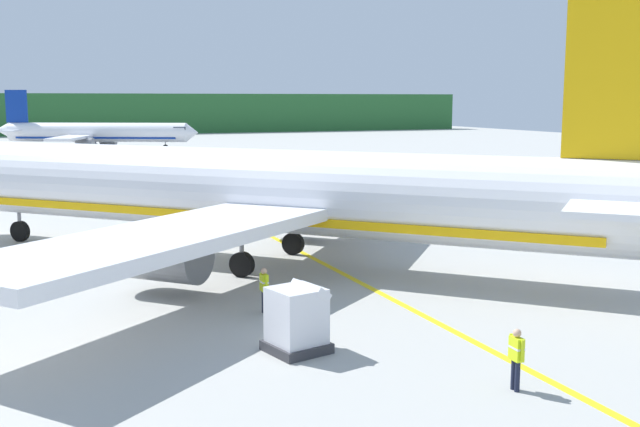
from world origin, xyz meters
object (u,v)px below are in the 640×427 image
object	(u,v)px
airliner_foreground	(251,192)
crew_loader_left	(516,354)
airliner_distant	(146,123)
crew_marshaller	(264,287)
airliner_far_taxiway	(95,133)
cargo_container_near	(297,320)

from	to	relation	value
airliner_foreground	crew_loader_left	size ratio (longest dim) A/B	19.18
airliner_distant	crew_loader_left	world-z (taller)	airliner_distant
crew_loader_left	crew_marshaller	bearing A→B (deg)	112.14
airliner_foreground	crew_marshaller	size ratio (longest dim) A/B	19.42
airliner_far_taxiway	airliner_distant	world-z (taller)	airliner_far_taxiway
cargo_container_near	crew_loader_left	size ratio (longest dim) A/B	1.25
airliner_far_taxiway	airliner_foreground	bearing A→B (deg)	-91.25
cargo_container_near	crew_marshaller	world-z (taller)	cargo_container_near
airliner_foreground	cargo_container_near	world-z (taller)	airliner_foreground
airliner_distant	crew_loader_left	xyz separation A→B (m)	(-18.66, -170.88, -0.89)
crew_marshaller	airliner_foreground	bearing A→B (deg)	75.96
airliner_far_taxiway	crew_marshaller	world-z (taller)	airliner_far_taxiway
crew_marshaller	crew_loader_left	xyz separation A→B (m)	(3.88, -9.53, 0.01)
airliner_foreground	airliner_distant	size ratio (longest dim) A/B	1.39
airliner_foreground	airliner_distant	distance (m)	154.46
crew_marshaller	airliner_far_taxiway	bearing A→B (deg)	87.61
airliner_distant	cargo_container_near	distance (m)	167.31
airliner_far_taxiway	airliner_distant	distance (m)	69.05
airliner_foreground	cargo_container_near	bearing A→B (deg)	-100.91
cargo_container_near	crew_marshaller	size ratio (longest dim) A/B	1.27
airliner_foreground	airliner_far_taxiway	xyz separation A→B (m)	(1.90, 86.59, -0.82)
airliner_far_taxiway	cargo_container_near	distance (m)	99.34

